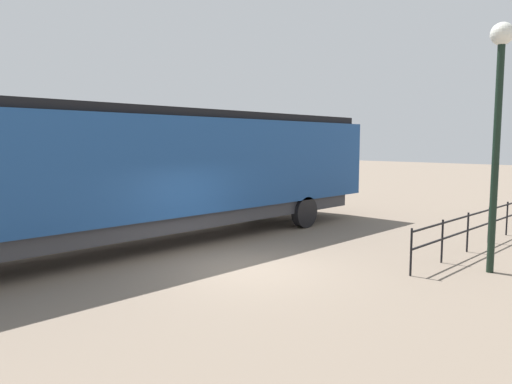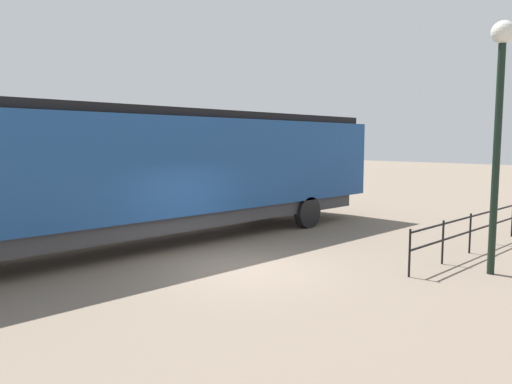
{
  "view_description": "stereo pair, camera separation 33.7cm",
  "coord_description": "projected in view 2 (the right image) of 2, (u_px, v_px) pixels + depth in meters",
  "views": [
    {
      "loc": [
        8.08,
        -7.78,
        3.02
      ],
      "look_at": [
        -0.93,
        1.41,
        1.67
      ],
      "focal_mm": 33.51,
      "sensor_mm": 36.0,
      "label": 1
    },
    {
      "loc": [
        8.31,
        -7.54,
        3.02
      ],
      "look_at": [
        -0.93,
        1.41,
        1.67
      ],
      "focal_mm": 33.51,
      "sensor_mm": 36.0,
      "label": 2
    }
  ],
  "objects": [
    {
      "name": "ground_plane",
      "position": [
        241.0,
        268.0,
        11.47
      ],
      "size": [
        120.0,
        120.0,
        0.0
      ],
      "primitive_type": "plane",
      "color": "#756656"
    },
    {
      "name": "locomotive",
      "position": [
        159.0,
        169.0,
        14.03
      ],
      "size": [
        3.05,
        18.05,
        3.95
      ],
      "color": "navy",
      "rests_on": "ground_plane"
    },
    {
      "name": "lamp_post",
      "position": [
        499.0,
        99.0,
        10.56
      ],
      "size": [
        0.5,
        0.5,
        5.65
      ],
      "color": "black",
      "rests_on": "ground_plane"
    },
    {
      "name": "platform_fence",
      "position": [
        503.0,
        217.0,
        14.65
      ],
      "size": [
        0.05,
        11.66,
        1.1
      ],
      "color": "black",
      "rests_on": "ground_plane"
    }
  ]
}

